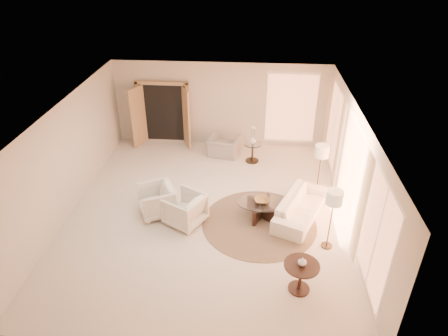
# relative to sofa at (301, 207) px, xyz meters

# --- Properties ---
(room) EXTENTS (7.04, 8.04, 2.83)m
(room) POSITION_rel_sofa_xyz_m (-2.37, 0.03, 1.09)
(room) COLOR beige
(room) RESTS_ON ground
(windows_right) EXTENTS (0.10, 6.40, 2.40)m
(windows_right) POSITION_rel_sofa_xyz_m (1.08, 0.13, 1.05)
(windows_right) COLOR #EA8F5D
(windows_right) RESTS_ON room
(window_back_corner) EXTENTS (1.70, 0.10, 2.40)m
(window_back_corner) POSITION_rel_sofa_xyz_m (-0.07, 3.98, 1.05)
(window_back_corner) COLOR #EA8F5D
(window_back_corner) RESTS_ON room
(curtains_right) EXTENTS (0.06, 5.20, 2.60)m
(curtains_right) POSITION_rel_sofa_xyz_m (1.03, 1.03, 1.00)
(curtains_right) COLOR beige
(curtains_right) RESTS_ON room
(french_doors) EXTENTS (1.95, 0.66, 2.16)m
(french_doors) POSITION_rel_sofa_xyz_m (-4.27, 3.85, 0.76)
(french_doors) COLOR tan
(french_doors) RESTS_ON room
(area_rug) EXTENTS (2.90, 2.90, 0.01)m
(area_rug) POSITION_rel_sofa_xyz_m (-1.03, -0.34, -0.30)
(area_rug) COLOR #3E2E21
(area_rug) RESTS_ON room
(sofa) EXTENTS (1.59, 2.24, 0.61)m
(sofa) POSITION_rel_sofa_xyz_m (0.00, 0.00, 0.00)
(sofa) COLOR silver
(sofa) RESTS_ON room
(armchair_left) EXTENTS (1.08, 1.11, 0.87)m
(armchair_left) POSITION_rel_sofa_xyz_m (-3.64, -0.14, 0.13)
(armchair_left) COLOR silver
(armchair_left) RESTS_ON room
(armchair_right) EXTENTS (1.11, 1.13, 0.87)m
(armchair_right) POSITION_rel_sofa_xyz_m (-2.87, -0.46, 0.13)
(armchair_right) COLOR silver
(armchair_right) RESTS_ON room
(accent_chair) EXTENTS (1.08, 0.80, 0.86)m
(accent_chair) POSITION_rel_sofa_xyz_m (-2.20, 3.15, 0.13)
(accent_chair) COLOR #9A948C
(accent_chair) RESTS_ON room
(coffee_table) EXTENTS (1.47, 1.47, 0.45)m
(coffee_table) POSITION_rel_sofa_xyz_m (-0.99, -0.07, -0.02)
(coffee_table) COLOR black
(coffee_table) RESTS_ON room
(end_table) EXTENTS (0.71, 0.71, 0.67)m
(end_table) POSITION_rel_sofa_xyz_m (-0.22, -2.44, 0.15)
(end_table) COLOR black
(end_table) RESTS_ON room
(side_table) EXTENTS (0.54, 0.54, 0.63)m
(side_table) POSITION_rel_sofa_xyz_m (-1.27, 2.81, 0.08)
(side_table) COLOR #30281C
(side_table) RESTS_ON room
(floor_lamp_near) EXTENTS (0.37, 0.37, 1.54)m
(floor_lamp_near) POSITION_rel_sofa_xyz_m (0.53, 1.02, 1.01)
(floor_lamp_near) COLOR #30281C
(floor_lamp_near) RESTS_ON room
(floor_lamp_far) EXTENTS (0.37, 0.37, 1.52)m
(floor_lamp_far) POSITION_rel_sofa_xyz_m (0.53, -1.07, 0.99)
(floor_lamp_far) COLOR #30281C
(floor_lamp_far) RESTS_ON room
(bowl) EXTENTS (0.41, 0.41, 0.09)m
(bowl) POSITION_rel_sofa_xyz_m (-0.99, -0.07, 0.20)
(bowl) COLOR brown
(bowl) RESTS_ON coffee_table
(end_vase) EXTENTS (0.22, 0.22, 0.18)m
(end_vase) POSITION_rel_sofa_xyz_m (-0.22, -2.44, 0.45)
(end_vase) COLOR white
(end_vase) RESTS_ON end_table
(side_vase) EXTENTS (0.26, 0.26, 0.22)m
(side_vase) POSITION_rel_sofa_xyz_m (-1.27, 2.81, 0.43)
(side_vase) COLOR white
(side_vase) RESTS_ON side_table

